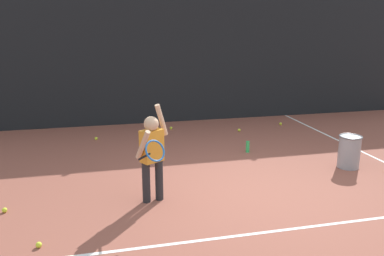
# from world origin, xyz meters

# --- Properties ---
(ground_plane) EXTENTS (20.00, 20.00, 0.00)m
(ground_plane) POSITION_xyz_m (0.00, 0.00, 0.00)
(ground_plane) COLOR brown
(court_line_baseline) EXTENTS (9.00, 0.05, 0.00)m
(court_line_baseline) POSITION_xyz_m (0.00, -1.20, 0.00)
(court_line_baseline) COLOR white
(court_line_baseline) RESTS_ON ground
(court_line_sideline) EXTENTS (0.05, 9.00, 0.00)m
(court_line_sideline) POSITION_xyz_m (2.83, 1.00, 0.00)
(court_line_sideline) COLOR white
(court_line_sideline) RESTS_ON ground
(back_fence_windscreen) EXTENTS (13.48, 0.08, 3.21)m
(back_fence_windscreen) POSITION_xyz_m (0.00, 4.54, 1.60)
(back_fence_windscreen) COLOR black
(back_fence_windscreen) RESTS_ON ground
(fence_post_1) EXTENTS (0.09, 0.09, 3.36)m
(fence_post_1) POSITION_xyz_m (-3.30, 4.60, 1.68)
(fence_post_1) COLOR slate
(fence_post_1) RESTS_ON ground
(fence_post_2) EXTENTS (0.09, 0.09, 3.36)m
(fence_post_2) POSITION_xyz_m (0.00, 4.60, 1.68)
(fence_post_2) COLOR slate
(fence_post_2) RESTS_ON ground
(fence_post_3) EXTENTS (0.09, 0.09, 3.36)m
(fence_post_3) POSITION_xyz_m (3.30, 4.60, 1.68)
(fence_post_3) COLOR slate
(fence_post_3) RESTS_ON ground
(tennis_player) EXTENTS (0.50, 0.83, 1.35)m
(tennis_player) POSITION_xyz_m (-1.40, -0.04, 0.73)
(tennis_player) COLOR #232326
(tennis_player) RESTS_ON ground
(ball_hopper) EXTENTS (0.38, 0.38, 0.56)m
(ball_hopper) POSITION_xyz_m (2.05, 0.54, 0.29)
(ball_hopper) COLOR gray
(ball_hopper) RESTS_ON ground
(water_bottle) EXTENTS (0.07, 0.07, 0.22)m
(water_bottle) POSITION_xyz_m (0.66, 1.72, 0.11)
(water_bottle) COLOR green
(water_bottle) RESTS_ON ground
(tennis_ball_0) EXTENTS (0.07, 0.07, 0.07)m
(tennis_ball_0) POSITION_xyz_m (2.22, 3.53, 0.03)
(tennis_ball_0) COLOR #CCE033
(tennis_ball_0) RESTS_ON ground
(tennis_ball_1) EXTENTS (0.07, 0.07, 0.07)m
(tennis_ball_1) POSITION_xyz_m (-2.79, -0.93, 0.03)
(tennis_ball_1) COLOR #CCE033
(tennis_ball_1) RESTS_ON ground
(tennis_ball_2) EXTENTS (0.07, 0.07, 0.07)m
(tennis_ball_2) POSITION_xyz_m (-3.34, 0.06, 0.03)
(tennis_ball_2) COLOR #CCE033
(tennis_ball_2) RESTS_ON ground
(tennis_ball_3) EXTENTS (0.07, 0.07, 0.07)m
(tennis_ball_3) POSITION_xyz_m (-0.46, 3.74, 0.03)
(tennis_ball_3) COLOR #CCE033
(tennis_ball_3) RESTS_ON ground
(tennis_ball_4) EXTENTS (0.07, 0.07, 0.07)m
(tennis_ball_4) POSITION_xyz_m (1.04, 3.21, 0.03)
(tennis_ball_4) COLOR #CCE033
(tennis_ball_4) RESTS_ON ground
(tennis_ball_5) EXTENTS (0.07, 0.07, 0.07)m
(tennis_ball_5) POSITION_xyz_m (-2.17, 3.25, 0.03)
(tennis_ball_5) COLOR #CCE033
(tennis_ball_5) RESTS_ON ground
(tennis_ball_6) EXTENTS (0.07, 0.07, 0.07)m
(tennis_ball_6) POSITION_xyz_m (2.79, 1.70, 0.03)
(tennis_ball_6) COLOR #CCE033
(tennis_ball_6) RESTS_ON ground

